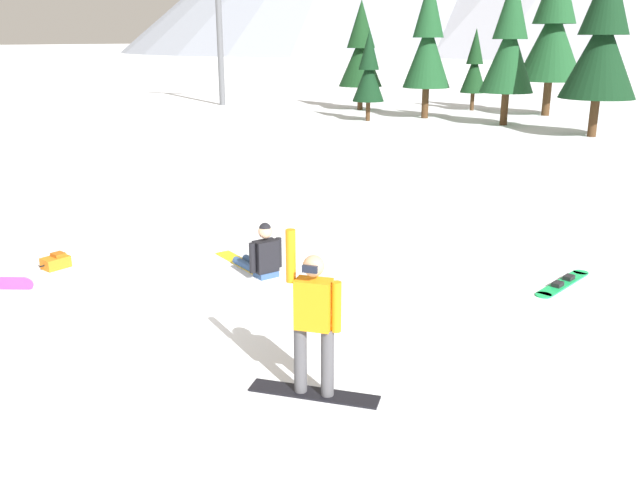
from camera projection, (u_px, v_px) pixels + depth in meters
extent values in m
plane|color=white|center=(128.00, 319.00, 9.77)|extent=(800.00, 800.00, 0.00)
cube|color=black|center=(314.00, 393.00, 7.68)|extent=(1.54, 0.64, 0.02)
cylinder|color=#4C4C51|center=(327.00, 362.00, 7.52)|extent=(0.15, 0.15, 0.81)
cylinder|color=#4C4C51|center=(300.00, 359.00, 7.61)|extent=(0.15, 0.15, 0.81)
cube|color=orange|center=(314.00, 304.00, 7.36)|extent=(0.45, 0.33, 0.57)
cylinder|color=orange|center=(336.00, 307.00, 7.30)|extent=(0.11, 0.11, 0.58)
cylinder|color=orange|center=(291.00, 256.00, 7.28)|extent=(0.11, 0.11, 0.60)
sphere|color=tan|center=(314.00, 266.00, 7.23)|extent=(0.24, 0.24, 0.24)
cube|color=black|center=(310.00, 269.00, 7.10)|extent=(0.17, 0.08, 0.08)
cube|color=#335184|center=(266.00, 274.00, 11.48)|extent=(0.40, 0.44, 0.10)
cylinder|color=#335184|center=(247.00, 266.00, 11.81)|extent=(0.79, 0.46, 0.14)
cylinder|color=#335184|center=(256.00, 264.00, 11.92)|extent=(0.79, 0.46, 0.14)
cube|color=yellow|center=(241.00, 262.00, 12.19)|extent=(1.46, 0.87, 0.02)
cube|color=black|center=(266.00, 256.00, 11.38)|extent=(0.38, 0.46, 0.55)
cylinder|color=black|center=(252.00, 258.00, 11.24)|extent=(0.11, 0.11, 0.52)
cylinder|color=black|center=(279.00, 252.00, 11.52)|extent=(0.11, 0.11, 0.52)
sphere|color=tan|center=(265.00, 232.00, 11.26)|extent=(0.24, 0.24, 0.24)
sphere|color=black|center=(265.00, 229.00, 11.24)|extent=(0.20, 0.20, 0.20)
cube|color=#19B259|center=(563.00, 283.00, 11.14)|extent=(0.58, 1.48, 0.02)
cylinder|color=#19B259|center=(581.00, 273.00, 11.65)|extent=(0.31, 0.31, 0.02)
cylinder|color=#19B259|center=(543.00, 295.00, 10.63)|extent=(0.31, 0.31, 0.02)
cube|color=black|center=(569.00, 277.00, 11.28)|extent=(0.18, 0.23, 0.07)
cube|color=black|center=(558.00, 284.00, 10.97)|extent=(0.18, 0.23, 0.07)
cylinder|color=#993FD8|center=(25.00, 283.00, 10.82)|extent=(0.28, 0.23, 0.25)
cube|color=orange|center=(56.00, 262.00, 11.90)|extent=(0.39, 0.49, 0.20)
cube|color=#A85613|center=(58.00, 255.00, 11.91)|extent=(0.25, 0.23, 0.06)
cylinder|color=black|center=(43.00, 266.00, 11.73)|extent=(0.05, 0.12, 0.02)
cylinder|color=#472D19|center=(368.00, 111.00, 33.12)|extent=(0.22, 0.22, 0.96)
cone|color=black|center=(369.00, 80.00, 32.69)|extent=(1.56, 1.56, 2.05)
cone|color=black|center=(369.00, 50.00, 32.27)|extent=(1.02, 1.02, 1.88)
cylinder|color=#472D19|center=(425.00, 103.00, 34.20)|extent=(0.35, 0.35, 1.54)
cone|color=#194723|center=(427.00, 54.00, 33.50)|extent=(2.39, 2.39, 3.29)
cone|color=#194723|center=(430.00, 6.00, 32.84)|extent=(1.55, 1.55, 3.01)
cylinder|color=#472D19|center=(593.00, 118.00, 27.68)|extent=(0.36, 0.36, 1.58)
cone|color=black|center=(601.00, 56.00, 26.97)|extent=(3.04, 3.04, 3.36)
cylinder|color=#472D19|center=(472.00, 101.00, 37.97)|extent=(0.23, 0.23, 1.00)
cone|color=#143819|center=(474.00, 73.00, 37.52)|extent=(1.47, 1.47, 2.12)
cone|color=#143819|center=(476.00, 46.00, 37.09)|extent=(0.96, 0.96, 1.94)
cylinder|color=#472D19|center=(360.00, 98.00, 38.19)|extent=(0.30, 0.30, 1.33)
cone|color=#143819|center=(361.00, 61.00, 37.59)|extent=(2.46, 2.46, 2.83)
cone|color=#143819|center=(361.00, 24.00, 37.02)|extent=(1.60, 1.60, 2.59)
cylinder|color=#472D19|center=(547.00, 98.00, 35.30)|extent=(0.41, 0.41, 1.81)
cone|color=#194723|center=(552.00, 43.00, 34.48)|extent=(3.36, 3.36, 3.85)
cylinder|color=#472D19|center=(504.00, 109.00, 31.45)|extent=(0.34, 0.34, 1.52)
cone|color=#194723|center=(508.00, 57.00, 30.76)|extent=(2.48, 2.48, 3.23)
cone|color=#194723|center=(513.00, 5.00, 30.11)|extent=(1.61, 1.61, 2.96)
cylinder|color=#595B60|center=(220.00, 33.00, 40.01)|extent=(0.36, 0.36, 8.57)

